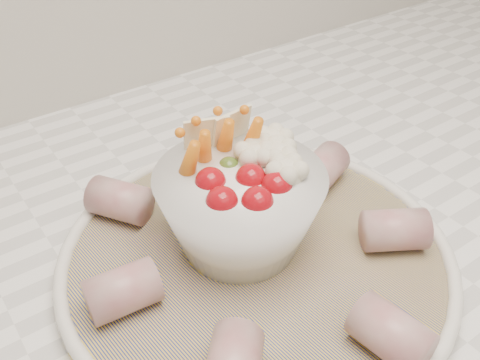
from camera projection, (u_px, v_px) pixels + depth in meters
serving_platter at (256, 256)px, 0.48m from camera, size 0.38×0.38×0.02m
veggie_bowl at (241, 204)px, 0.46m from camera, size 0.15×0.15×0.11m
cured_meat_rolls at (256, 238)px, 0.46m from camera, size 0.30×0.32×0.04m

